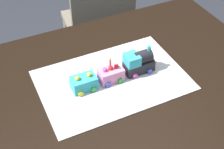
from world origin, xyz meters
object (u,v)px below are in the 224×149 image
(cake_car_gondola_turquoise, at_px, (84,83))
(chair, at_px, (99,24))
(birthday_candle, at_px, (110,62))
(cake_car_flatbed_bubblegum, at_px, (111,74))
(dining_table, at_px, (117,105))
(cake_locomotive, at_px, (139,62))

(cake_car_gondola_turquoise, bearing_deg, chair, -117.05)
(cake_car_gondola_turquoise, bearing_deg, birthday_candle, 180.00)
(cake_car_flatbed_bubblegum, bearing_deg, dining_table, 96.54)
(cake_car_flatbed_bubblegum, relative_size, cake_car_gondola_turquoise, 1.00)
(cake_locomotive, bearing_deg, cake_car_flatbed_bubblegum, -0.00)
(chair, xyz_separation_m, birthday_candle, (0.28, 0.78, 0.36))
(dining_table, distance_m, cake_car_flatbed_bubblegum, 0.15)
(dining_table, height_order, chair, chair)
(chair, distance_m, birthday_candle, 0.91)
(chair, distance_m, cake_locomotive, 0.86)
(cake_car_flatbed_bubblegum, bearing_deg, chair, -109.81)
(cake_locomotive, height_order, birthday_candle, birthday_candle)
(dining_table, relative_size, chair, 1.63)
(dining_table, relative_size, cake_car_gondola_turquoise, 14.00)
(dining_table, xyz_separation_m, birthday_candle, (0.01, -0.05, 0.21))
(dining_table, relative_size, cake_locomotive, 10.00)
(chair, xyz_separation_m, cake_locomotive, (0.15, 0.78, 0.32))
(cake_car_gondola_turquoise, bearing_deg, cake_car_flatbed_bubblegum, -180.00)
(cake_locomotive, bearing_deg, birthday_candle, -0.00)
(dining_table, xyz_separation_m, chair, (-0.28, -0.83, -0.16))
(birthday_candle, bearing_deg, cake_car_flatbed_bubblegum, -180.00)
(dining_table, bearing_deg, chair, -108.38)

